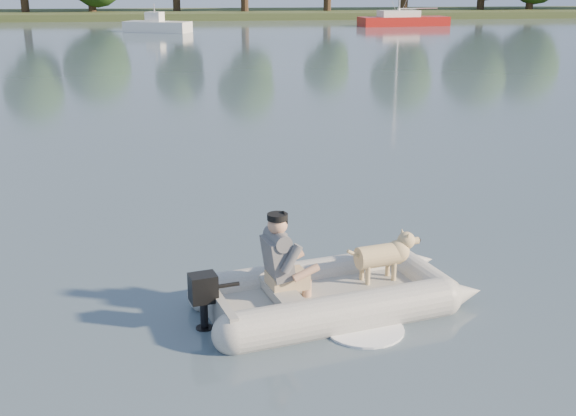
{
  "coord_description": "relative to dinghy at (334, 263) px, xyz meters",
  "views": [
    {
      "loc": [
        -0.54,
        -7.27,
        3.63
      ],
      "look_at": [
        0.54,
        1.6,
        0.75
      ],
      "focal_mm": 45.0,
      "sensor_mm": 36.0,
      "label": 1
    }
  ],
  "objects": [
    {
      "name": "shore_bank",
      "position": [
        -0.89,
        61.82,
        -0.29
      ],
      "size": [
        160.0,
        12.0,
        0.7
      ],
      "primitive_type": "cube",
      "color": "#47512D",
      "rests_on": "water"
    },
    {
      "name": "motorboat",
      "position": [
        -4.17,
        43.57,
        0.35
      ],
      "size": [
        4.94,
        3.44,
        1.95
      ],
      "primitive_type": null,
      "rotation": [
        0.0,
        0.0,
        -0.4
      ],
      "color": "white",
      "rests_on": "water"
    },
    {
      "name": "water",
      "position": [
        -0.89,
        -0.18,
        -0.54
      ],
      "size": [
        160.0,
        160.0,
        0.0
      ],
      "primitive_type": "plane",
      "color": "slate",
      "rests_on": "ground"
    },
    {
      "name": "sailboat",
      "position": [
        14.1,
        47.84,
        -0.13
      ],
      "size": [
        7.05,
        2.89,
        9.41
      ],
      "rotation": [
        0.0,
        0.0,
        0.12
      ],
      "color": "#9D1611",
      "rests_on": "water"
    },
    {
      "name": "man",
      "position": [
        -0.63,
        -0.11,
        0.17
      ],
      "size": [
        0.78,
        0.71,
        0.99
      ],
      "primitive_type": null,
      "rotation": [
        0.0,
        0.0,
        0.25
      ],
      "color": "#5B5B5F",
      "rests_on": "dinghy"
    },
    {
      "name": "dinghy",
      "position": [
        0.0,
        0.0,
        0.0
      ],
      "size": [
        5.08,
        4.24,
        1.28
      ],
      "primitive_type": null,
      "rotation": [
        0.0,
        0.0,
        0.25
      ],
      "color": "#979692",
      "rests_on": "water"
    },
    {
      "name": "outboard_motor",
      "position": [
        -1.48,
        -0.37,
        -0.25
      ],
      "size": [
        0.43,
        0.35,
        0.72
      ],
      "primitive_type": null,
      "rotation": [
        0.0,
        0.0,
        0.25
      ],
      "color": "black",
      "rests_on": "dinghy"
    },
    {
      "name": "dog",
      "position": [
        0.56,
        0.19,
        -0.06
      ],
      "size": [
        0.9,
        0.5,
        0.57
      ],
      "primitive_type": null,
      "rotation": [
        0.0,
        0.0,
        0.25
      ],
      "color": "tan",
      "rests_on": "dinghy"
    }
  ]
}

